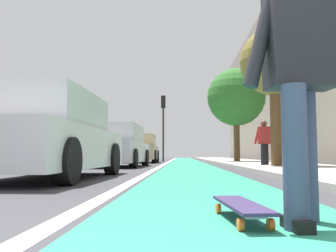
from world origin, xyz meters
TOP-DOWN VIEW (x-y plane):
  - ground_plane at (10.00, 0.00)m, footprint 80.00×80.00m
  - bike_lane_paint at (24.00, 0.00)m, footprint 56.00×1.81m
  - lane_stripe_white at (20.00, 1.05)m, footprint 52.00×0.16m
  - sidewalk_curb at (18.00, -2.95)m, footprint 52.00×3.20m
  - building_facade at (22.00, -6.12)m, footprint 40.00×1.20m
  - skateboard at (1.17, -0.09)m, footprint 0.86×0.28m
  - skater_person at (1.02, -0.44)m, footprint 0.48×0.72m
  - parked_car_near at (5.11, 2.64)m, footprint 4.47×2.01m
  - parked_car_mid at (11.60, 2.58)m, footprint 4.35×2.03m
  - parked_car_far at (18.44, 2.58)m, footprint 4.52×2.06m
  - traffic_light at (22.10, 1.45)m, footprint 0.33×0.28m
  - street_tree_mid at (9.82, -2.55)m, footprint 2.08×2.08m
  - street_tree_far at (17.57, -2.55)m, footprint 2.98×2.98m
  - pedestrian_distant at (10.52, -2.36)m, footprint 0.43×0.67m

SIDE VIEW (x-z plane):
  - ground_plane at x=10.00m, z-range 0.00..0.00m
  - bike_lane_paint at x=24.00m, z-range 0.00..0.00m
  - lane_stripe_white at x=20.00m, z-range 0.00..0.01m
  - sidewalk_curb at x=18.00m, z-range 0.00..0.10m
  - skateboard at x=1.17m, z-range 0.04..0.15m
  - parked_car_mid at x=11.60m, z-range -0.03..1.44m
  - parked_car_near at x=5.11m, z-range -0.02..1.47m
  - parked_car_far at x=18.44m, z-range -0.02..1.47m
  - pedestrian_distant at x=10.52m, z-range 0.11..1.63m
  - skater_person at x=1.02m, z-range 0.12..1.76m
  - traffic_light at x=22.10m, z-range 0.81..5.05m
  - street_tree_mid at x=9.82m, z-range 1.06..5.36m
  - street_tree_far at x=17.57m, z-range 0.94..5.83m
  - building_facade at x=22.00m, z-range 0.00..10.82m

